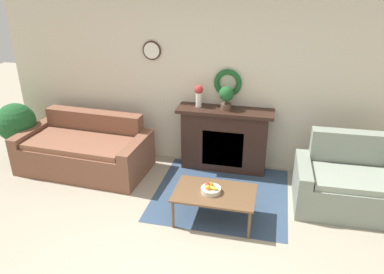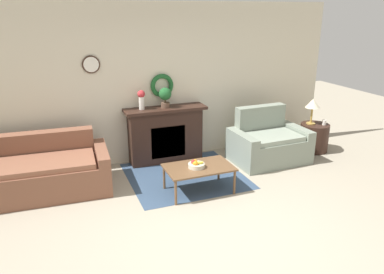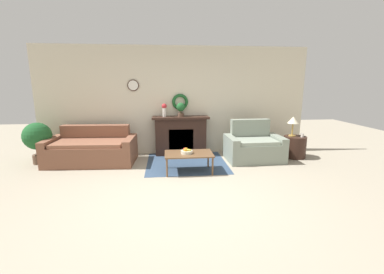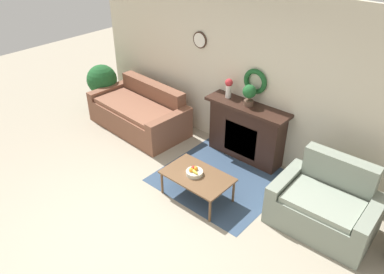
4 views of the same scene
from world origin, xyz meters
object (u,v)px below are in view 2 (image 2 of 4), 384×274
at_px(vase_on_mantel_left, 141,98).
at_px(potted_plant_on_mantel, 165,96).
at_px(side_table_by_loveseat, 314,137).
at_px(fireplace, 166,134).
at_px(couch_left, 41,172).
at_px(fruit_bowl, 196,164).
at_px(loveseat_right, 268,143).
at_px(table_lamp, 313,105).
at_px(mug, 324,122).
at_px(coffee_table, 199,169).

xyz_separation_m(vase_on_mantel_left, potted_plant_on_mantel, (0.41, -0.02, 0.01)).
bearing_deg(side_table_by_loveseat, fireplace, 168.77).
bearing_deg(fireplace, couch_left, -166.54).
relative_size(fireplace, fruit_bowl, 5.81).
distance_m(loveseat_right, table_lamp, 1.18).
bearing_deg(table_lamp, fruit_bowl, -162.43).
height_order(fruit_bowl, mug, mug).
bearing_deg(loveseat_right, table_lamp, 7.37).
distance_m(mug, vase_on_mantel_left, 3.41).
height_order(fruit_bowl, side_table_by_loveseat, side_table_by_loveseat).
bearing_deg(couch_left, fruit_bowl, -18.95).
height_order(loveseat_right, potted_plant_on_mantel, potted_plant_on_mantel).
xyz_separation_m(loveseat_right, table_lamp, (1.02, 0.16, 0.58)).
bearing_deg(mug, vase_on_mantel_left, 168.84).
bearing_deg(coffee_table, potted_plant_on_mantel, 93.45).
bearing_deg(potted_plant_on_mantel, fruit_bowl, -88.71).
bearing_deg(potted_plant_on_mantel, vase_on_mantel_left, 177.19).
xyz_separation_m(loveseat_right, coffee_table, (-1.61, -0.68, 0.04)).
bearing_deg(vase_on_mantel_left, potted_plant_on_mantel, -2.81).
height_order(loveseat_right, side_table_by_loveseat, loveseat_right).
bearing_deg(fireplace, side_table_by_loveseat, -11.23).
height_order(fruit_bowl, table_lamp, table_lamp).
height_order(loveseat_right, vase_on_mantel_left, vase_on_mantel_left).
xyz_separation_m(fireplace, coffee_table, (0.09, -1.33, -0.13)).
bearing_deg(couch_left, side_table_by_loveseat, 2.38).
xyz_separation_m(loveseat_right, mug, (1.20, 0.01, 0.25)).
bearing_deg(coffee_table, fruit_bowl, -168.38).
bearing_deg(fireplace, potted_plant_on_mantel, -66.48).
bearing_deg(table_lamp, side_table_by_loveseat, -38.66).
bearing_deg(side_table_by_loveseat, fruit_bowl, -163.86).
bearing_deg(table_lamp, coffee_table, -162.33).
bearing_deg(mug, fireplace, 167.45).
bearing_deg(potted_plant_on_mantel, loveseat_right, -20.85).
xyz_separation_m(fireplace, loveseat_right, (1.69, -0.66, -0.18)).
height_order(coffee_table, side_table_by_loveseat, side_table_by_loveseat).
bearing_deg(couch_left, potted_plant_on_mantel, 16.09).
bearing_deg(vase_on_mantel_left, couch_left, -163.28).
xyz_separation_m(couch_left, fruit_bowl, (2.10, -0.85, 0.14)).
bearing_deg(mug, table_lamp, 141.84).
height_order(fireplace, vase_on_mantel_left, vase_on_mantel_left).
bearing_deg(vase_on_mantel_left, side_table_by_loveseat, -9.94).
relative_size(couch_left, loveseat_right, 1.51).
xyz_separation_m(couch_left, potted_plant_on_mantel, (2.07, 0.48, 0.88)).
height_order(coffee_table, fruit_bowl, fruit_bowl).
distance_m(couch_left, potted_plant_on_mantel, 2.30).
relative_size(loveseat_right, potted_plant_on_mantel, 3.81).
relative_size(mug, potted_plant_on_mantel, 0.28).
distance_m(loveseat_right, potted_plant_on_mantel, 2.00).
bearing_deg(mug, potted_plant_on_mantel, 167.69).
bearing_deg(loveseat_right, fireplace, 157.28).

